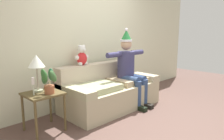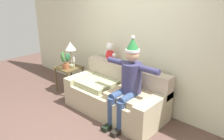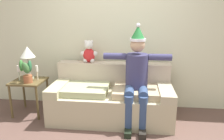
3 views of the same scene
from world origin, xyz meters
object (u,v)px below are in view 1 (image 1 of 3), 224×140
object	(u,v)px
couch	(109,91)
candle_tall	(33,84)
candle_short	(50,80)
table_lamp	(36,63)
side_table	(43,99)
person_seated	(129,67)
potted_plant	(49,81)
teddy_bear	(82,56)

from	to	relation	value
couch	candle_tall	distance (m)	1.58
couch	candle_short	world-z (taller)	couch
table_lamp	candle_short	size ratio (longest dim) A/B	2.24
side_table	candle_tall	size ratio (longest dim) A/B	2.32
side_table	candle_short	xyz separation A→B (m)	(0.14, 0.04, 0.25)
person_seated	table_lamp	world-z (taller)	person_seated
potted_plant	candle_tall	world-z (taller)	potted_plant
table_lamp	candle_tall	distance (m)	0.32
potted_plant	candle_tall	xyz separation A→B (m)	(-0.19, 0.09, -0.03)
side_table	candle_tall	xyz separation A→B (m)	(-0.14, -0.02, 0.26)
candle_tall	potted_plant	bearing A→B (deg)	-24.75
teddy_bear	candle_tall	xyz separation A→B (m)	(-1.10, -0.35, -0.27)
potted_plant	table_lamp	bearing A→B (deg)	108.34
teddy_bear	potted_plant	size ratio (longest dim) A/B	0.99
person_seated	table_lamp	xyz separation A→B (m)	(-1.80, 0.22, 0.24)
table_lamp	candle_tall	size ratio (longest dim) A/B	2.17
teddy_bear	table_lamp	size ratio (longest dim) A/B	0.69
table_lamp	teddy_bear	bearing A→B (deg)	13.06
couch	candle_short	bearing A→B (deg)	-179.95
teddy_bear	candle_short	distance (m)	0.91
side_table	table_lamp	distance (m)	0.54
side_table	table_lamp	size ratio (longest dim) A/B	1.07
teddy_bear	candle_tall	bearing A→B (deg)	-162.60
couch	candle_tall	size ratio (longest dim) A/B	7.52
person_seated	table_lamp	distance (m)	1.83
person_seated	side_table	distance (m)	1.81
couch	table_lamp	xyz separation A→B (m)	(-1.41, 0.06, 0.69)
person_seated	candle_tall	size ratio (longest dim) A/B	6.04
side_table	candle_short	size ratio (longest dim) A/B	2.40
couch	table_lamp	distance (m)	1.57
person_seated	teddy_bear	distance (m)	0.96
table_lamp	potted_plant	size ratio (longest dim) A/B	1.43
person_seated	candle_tall	bearing A→B (deg)	176.87
person_seated	table_lamp	bearing A→B (deg)	172.94
couch	candle_tall	bearing A→B (deg)	-177.71
teddy_bear	candle_short	size ratio (longest dim) A/B	1.56
potted_plant	candle_short	distance (m)	0.18
potted_plant	candle_tall	bearing A→B (deg)	155.25
couch	side_table	distance (m)	1.39
table_lamp	candle_short	bearing A→B (deg)	-19.63
person_seated	teddy_bear	xyz separation A→B (m)	(-0.82, 0.45, 0.24)
side_table	potted_plant	world-z (taller)	potted_plant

